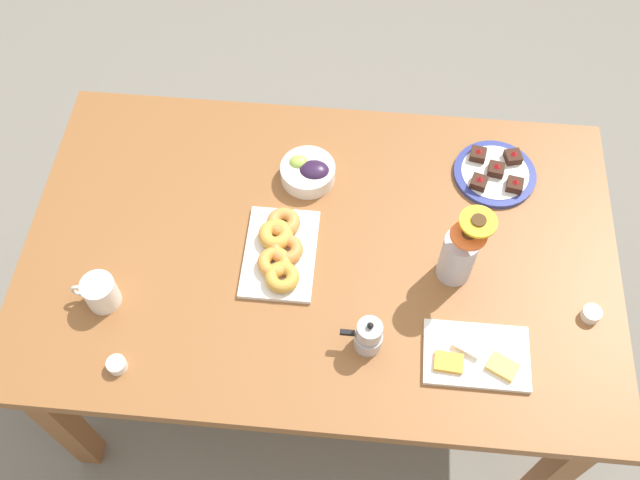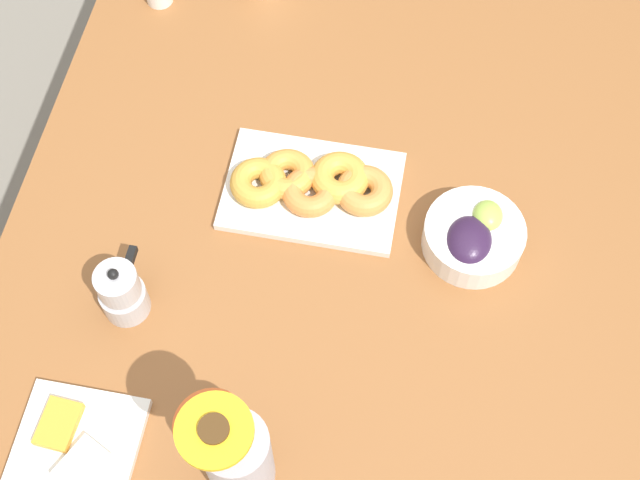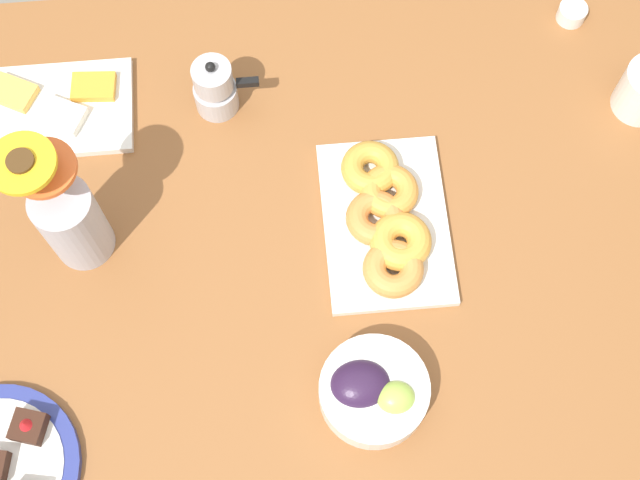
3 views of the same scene
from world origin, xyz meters
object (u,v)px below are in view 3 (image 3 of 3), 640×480
object	(u,v)px
grape_bowl	(373,391)
flower_vase	(69,218)
dining_table	(320,268)
moka_pot	(215,88)
croissant_platter	(386,220)
jam_cup_honey	(572,13)
cheese_platter	(53,108)

from	to	relation	value
grape_bowl	flower_vase	world-z (taller)	flower_vase
dining_table	moka_pot	xyz separation A→B (m)	(-0.14, 0.27, 0.13)
flower_vase	moka_pot	size ratio (longest dim) A/B	2.26
croissant_platter	jam_cup_honey	world-z (taller)	croissant_platter
cheese_platter	flower_vase	size ratio (longest dim) A/B	0.97
grape_bowl	croissant_platter	xyz separation A→B (m)	(0.05, 0.26, -0.01)
dining_table	grape_bowl	size ratio (longest dim) A/B	10.26
grape_bowl	moka_pot	bearing A→B (deg)	111.60
grape_bowl	jam_cup_honey	bearing A→B (deg)	56.43
cheese_platter	grape_bowl	bearing A→B (deg)	-47.62
dining_table	jam_cup_honey	world-z (taller)	jam_cup_honey
dining_table	flower_vase	size ratio (longest dim) A/B	5.94
cheese_platter	jam_cup_honey	bearing A→B (deg)	6.88
cheese_platter	moka_pot	size ratio (longest dim) A/B	2.18
flower_vase	cheese_platter	bearing A→B (deg)	102.55
cheese_platter	moka_pot	world-z (taller)	moka_pot
cheese_platter	croissant_platter	xyz separation A→B (m)	(0.51, -0.25, 0.01)
dining_table	grape_bowl	world-z (taller)	grape_bowl
flower_vase	croissant_platter	bearing A→B (deg)	-1.62
cheese_platter	jam_cup_honey	size ratio (longest dim) A/B	5.42
dining_table	croissant_platter	xyz separation A→B (m)	(0.10, 0.03, 0.11)
dining_table	moka_pot	size ratio (longest dim) A/B	13.45
croissant_platter	flower_vase	bearing A→B (deg)	178.38
dining_table	flower_vase	distance (m)	0.40
cheese_platter	flower_vase	world-z (taller)	flower_vase
cheese_platter	moka_pot	xyz separation A→B (m)	(0.27, -0.01, 0.04)
croissant_platter	dining_table	bearing A→B (deg)	-163.42
croissant_platter	grape_bowl	bearing A→B (deg)	-100.70
croissant_platter	cheese_platter	bearing A→B (deg)	154.21
jam_cup_honey	dining_table	bearing A→B (deg)	-140.23
grape_bowl	moka_pot	world-z (taller)	moka_pot
cheese_platter	croissant_platter	bearing A→B (deg)	-25.79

